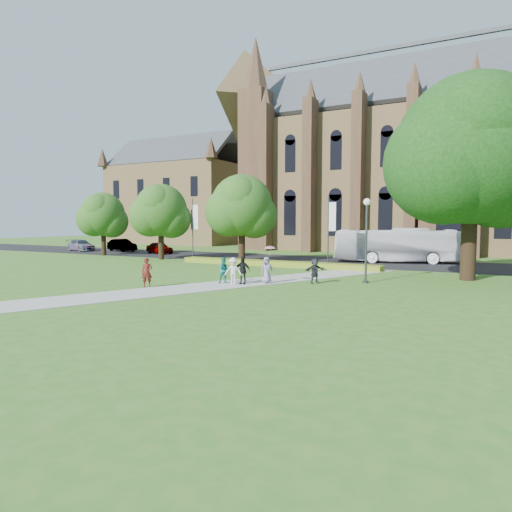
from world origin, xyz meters
The scene contains 24 objects.
ground centered at (0.00, 0.00, 0.00)m, with size 160.00×160.00×0.00m, color #2D691F.
road centered at (0.00, 20.00, 0.01)m, with size 160.00×10.00×0.02m, color black.
footpath centered at (0.00, 1.00, 0.02)m, with size 3.20×30.00×0.04m, color #B2B2A8.
flower_hedge centered at (-2.00, 13.20, 0.23)m, with size 18.00×1.40×0.45m, color #ACA322.
cathedral centered at (10.00, 39.73, 12.98)m, with size 52.60×18.25×28.00m.
building_west centered at (-34.00, 42.00, 9.21)m, with size 22.00×14.00×18.30m.
streetlamp centered at (7.50, 6.50, 3.30)m, with size 0.44×0.44×5.24m.
large_tree centered at (13.00, 11.00, 8.37)m, with size 9.60×9.60×13.20m.
street_tree_0 centered at (-15.00, 14.00, 4.87)m, with size 5.20×5.20×7.50m.
street_tree_1 centered at (-6.00, 14.50, 5.22)m, with size 5.60×5.60×8.05m.
street_tree_2 centered at (-24.00, 15.00, 4.53)m, with size 4.80×4.80×6.95m.
banner_pole_0 centered at (2.11, 15.20, 3.39)m, with size 0.70×0.10×6.00m.
banner_pole_1 centered at (-11.89, 15.20, 3.39)m, with size 0.70×0.10×6.00m.
tour_coach centered at (6.45, 21.42, 1.60)m, with size 2.66×11.37×3.17m, color silver.
car_0 centered at (-20.09, 19.77, 0.70)m, with size 1.61×4.01×1.37m, color gray.
car_1 centered at (-26.92, 20.73, 0.78)m, with size 1.62×4.64×1.53m, color gray.
car_2 centered at (-32.35, 19.07, 0.72)m, with size 1.95×4.80×1.39m, color gray.
pedestrian_0 centered at (-3.20, -1.37, 0.88)m, with size 0.61×0.40×1.68m, color #5B1A14.
pedestrian_1 centered at (-0.06, 2.06, 0.83)m, with size 0.76×0.60×1.57m, color #187972.
pedestrian_2 centered at (0.65, 1.92, 0.84)m, with size 1.04×0.60×1.61m, color silver.
pedestrian_3 centered at (1.12, 2.24, 0.86)m, with size 0.97×0.40×1.65m, color black.
pedestrian_4 centered at (2.23, 3.29, 0.84)m, with size 0.78×0.51×1.61m, color gray.
pedestrian_5 centered at (4.80, 4.78, 0.80)m, with size 1.42×0.45×1.53m, color #282930.
parasol centered at (2.41, 3.39, 1.94)m, with size 0.68×0.68×0.60m, color #DE9DB6.
Camera 1 is at (14.79, -21.51, 3.90)m, focal length 32.00 mm.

